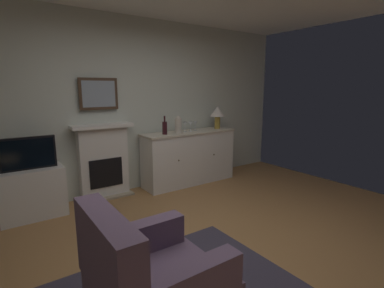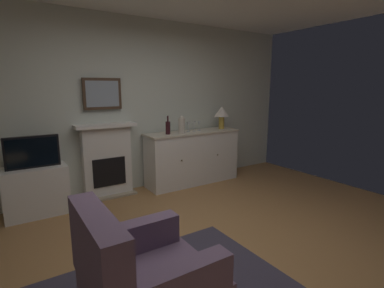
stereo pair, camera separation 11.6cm
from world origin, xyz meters
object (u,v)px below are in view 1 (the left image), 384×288
wine_glass_right (195,124)px  wine_bottle (165,128)px  sideboard_cabinet (189,157)px  tv_cabinet (32,193)px  tv_set (28,153)px  wine_glass_center (191,124)px  armchair (151,283)px  table_lamp (217,113)px  vase_decorative (178,125)px  framed_picture (99,94)px  fireplace_unit (104,161)px  wine_glass_left (185,125)px

wine_glass_right → wine_bottle: bearing=-175.7°
sideboard_cabinet → tv_cabinet: (-2.38, 0.02, -0.13)m
sideboard_cabinet → tv_cabinet: size_ratio=2.20×
tv_cabinet → tv_set: tv_set is taller
tv_cabinet → wine_glass_center: bearing=-0.4°
wine_glass_center → tv_cabinet: (-2.41, 0.02, -0.70)m
wine_bottle → armchair: 2.93m
table_lamp → tv_cabinet: table_lamp is taller
vase_decorative → sideboard_cabinet: bearing=11.6°
sideboard_cabinet → table_lamp: size_ratio=4.12×
table_lamp → armchair: 3.68m
framed_picture → wine_glass_center: framed_picture is taller
framed_picture → table_lamp: bearing=-6.3°
sideboard_cabinet → armchair: size_ratio=1.79×
fireplace_unit → armchair: (-0.58, -2.64, -0.17)m
fireplace_unit → table_lamp: size_ratio=2.75×
sideboard_cabinet → wine_bottle: 0.74m
framed_picture → wine_bottle: size_ratio=1.90×
fireplace_unit → sideboard_cabinet: bearing=-7.2°
sideboard_cabinet → wine_glass_center: size_ratio=9.99×
sideboard_cabinet → wine_glass_left: 0.57m
table_lamp → wine_bottle: table_lamp is taller
fireplace_unit → wine_glass_right: size_ratio=6.67×
wine_bottle → wine_glass_right: size_ratio=1.76×
table_lamp → wine_glass_left: 0.71m
framed_picture → sideboard_cabinet: (1.41, -0.22, -1.08)m
framed_picture → wine_glass_right: (1.55, -0.21, -0.51)m
wine_bottle → wine_glass_left: size_ratio=1.76×
fireplace_unit → tv_cabinet: fireplace_unit is taller
tv_set → armchair: (0.39, -2.46, -0.45)m
wine_glass_right → vase_decorative: size_ratio=0.59×
fireplace_unit → wine_glass_right: 1.63m
framed_picture → armchair: framed_picture is taller
tv_set → framed_picture: bearing=13.3°
vase_decorative → tv_cabinet: 2.26m
wine_glass_left → wine_glass_right: (0.22, 0.01, 0.00)m
wine_glass_left → tv_cabinet: wine_glass_left is taller
fireplace_unit → wine_glass_left: size_ratio=6.67×
wine_glass_left → wine_bottle: bearing=-174.8°
wine_glass_center → armchair: (-2.02, -2.47, -0.63)m
wine_glass_left → wine_glass_right: same height
tv_set → armchair: 2.53m
fireplace_unit → table_lamp: (2.02, -0.18, 0.62)m
sideboard_cabinet → wine_glass_right: size_ratio=9.99×
fireplace_unit → wine_glass_center: size_ratio=6.67×
sideboard_cabinet → vase_decorative: bearing=-168.4°
framed_picture → vase_decorative: 1.30m
framed_picture → fireplace_unit: bearing=-90.0°
fireplace_unit → framed_picture: (-0.00, 0.05, 0.98)m
fireplace_unit → framed_picture: bearing=90.0°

